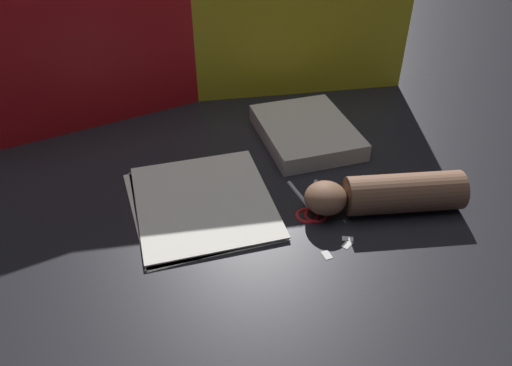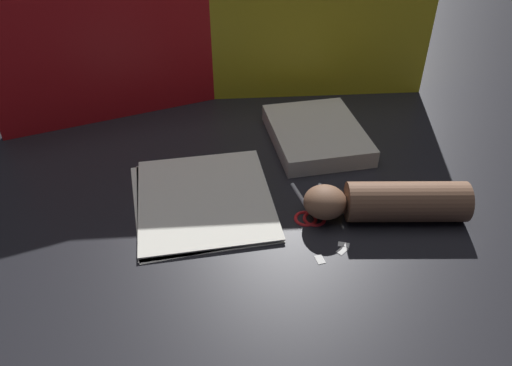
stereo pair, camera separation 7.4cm
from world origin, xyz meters
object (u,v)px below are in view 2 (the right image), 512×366
book_closed (316,134)px  hand_forearm (388,202)px  paper_stack (203,199)px  scissors (309,210)px

book_closed → hand_forearm: 0.30m
paper_stack → hand_forearm: 0.37m
book_closed → scissors: size_ratio=1.88×
paper_stack → book_closed: (0.31, 0.16, 0.02)m
book_closed → hand_forearm: hand_forearm is taller
scissors → hand_forearm: hand_forearm is taller
book_closed → scissors: 0.27m
paper_stack → hand_forearm: hand_forearm is taller
paper_stack → scissors: bearing=-23.3°
paper_stack → book_closed: 0.35m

